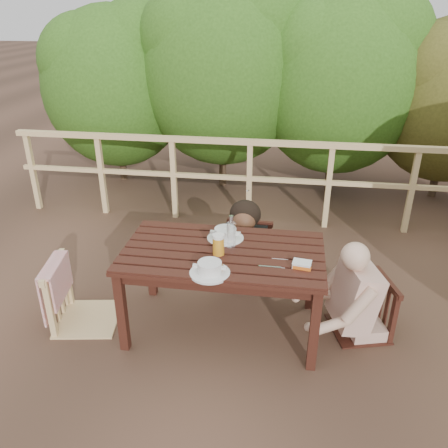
# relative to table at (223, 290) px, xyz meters

# --- Properties ---
(ground) EXTENTS (60.00, 60.00, 0.00)m
(ground) POSITION_rel_table_xyz_m (0.00, 0.00, -0.35)
(ground) COLOR brown
(ground) RESTS_ON ground
(table) EXTENTS (1.50, 0.84, 0.69)m
(table) POSITION_rel_table_xyz_m (0.00, 0.00, 0.00)
(table) COLOR black
(table) RESTS_ON ground
(chair_left) EXTENTS (0.58, 0.58, 1.01)m
(chair_left) POSITION_rel_table_xyz_m (-1.11, -0.08, 0.16)
(chair_left) COLOR tan
(chair_left) RESTS_ON ground
(chair_far) EXTENTS (0.47, 0.47, 0.91)m
(chair_far) POSITION_rel_table_xyz_m (0.10, 0.83, 0.11)
(chair_far) COLOR black
(chair_far) RESTS_ON ground
(chair_right) EXTENTS (0.53, 0.53, 0.86)m
(chair_right) POSITION_rel_table_xyz_m (1.08, 0.12, 0.08)
(chair_right) COLOR black
(chair_right) RESTS_ON ground
(woman) EXTENTS (0.53, 0.64, 1.25)m
(woman) POSITION_rel_table_xyz_m (0.10, 0.85, 0.28)
(woman) COLOR black
(woman) RESTS_ON ground
(diner_right) EXTENTS (0.77, 0.68, 1.31)m
(diner_right) POSITION_rel_table_xyz_m (1.11, 0.12, 0.31)
(diner_right) COLOR #CFA18D
(diner_right) RESTS_ON ground
(railing) EXTENTS (5.60, 0.10, 1.01)m
(railing) POSITION_rel_table_xyz_m (0.00, 2.00, 0.16)
(railing) COLOR tan
(railing) RESTS_ON ground
(hedge_row) EXTENTS (6.60, 1.60, 3.80)m
(hedge_row) POSITION_rel_table_xyz_m (0.40, 3.20, 1.55)
(hedge_row) COLOR #2B5116
(hedge_row) RESTS_ON ground
(soup_near) EXTENTS (0.28, 0.28, 0.09)m
(soup_near) POSITION_rel_table_xyz_m (-0.04, -0.32, 0.39)
(soup_near) COLOR white
(soup_near) RESTS_ON table
(soup_far) EXTENTS (0.29, 0.29, 0.10)m
(soup_far) POSITION_rel_table_xyz_m (-0.01, 0.20, 0.39)
(soup_far) COLOR white
(soup_far) RESTS_ON table
(bread_roll) EXTENTS (0.11, 0.09, 0.07)m
(bread_roll) POSITION_rel_table_xyz_m (-0.00, -0.28, 0.38)
(bread_roll) COLOR #A5622D
(bread_roll) RESTS_ON table
(beer_glass) EXTENTS (0.09, 0.09, 0.17)m
(beer_glass) POSITION_rel_table_xyz_m (-0.02, -0.06, 0.43)
(beer_glass) COLOR gold
(beer_glass) RESTS_ON table
(bottle) EXTENTS (0.07, 0.07, 0.28)m
(bottle) POSITION_rel_table_xyz_m (0.05, 0.05, 0.49)
(bottle) COLOR white
(bottle) RESTS_ON table
(butter_tub) EXTENTS (0.14, 0.11, 0.06)m
(butter_tub) POSITION_rel_table_xyz_m (0.58, -0.16, 0.37)
(butter_tub) COLOR silver
(butter_tub) RESTS_ON table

